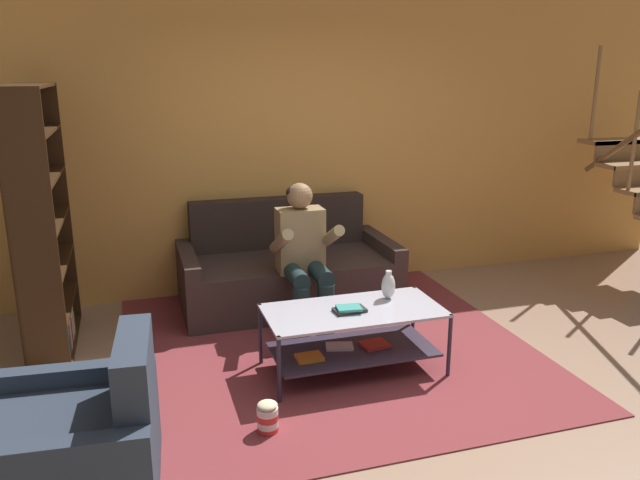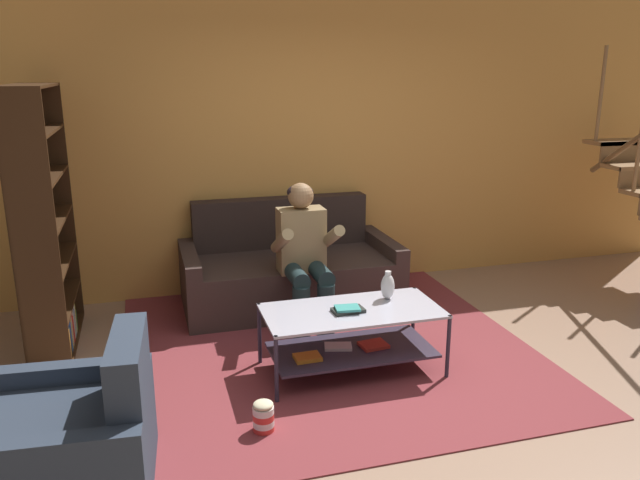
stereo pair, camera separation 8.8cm
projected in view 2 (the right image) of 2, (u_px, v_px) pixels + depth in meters
The scene contains 11 objects.
ground at pixel (395, 403), 4.01m from camera, with size 16.80×16.80×0.00m, color #A07D65.
back_partition at pixel (299, 137), 5.90m from camera, with size 8.40×0.12×2.90m, color #E39F4A.
couch at pixel (289, 272), 5.67m from camera, with size 1.90×0.96×0.92m.
person_seated_center at pixel (305, 251), 5.05m from camera, with size 0.50×0.58×1.19m.
coffee_table at pixel (351, 331), 4.36m from camera, with size 1.23×0.60×0.47m.
area_rug at pixel (321, 338), 4.98m from camera, with size 3.02×3.38×0.01m.
vase at pixel (388, 286), 4.50m from camera, with size 0.10×0.10×0.21m.
book_stack at pixel (348, 309), 4.27m from camera, with size 0.23×0.15×0.04m.
bookshelf at pixel (41, 246), 4.67m from camera, with size 0.31×1.08×1.97m.
armchair at pixel (66, 445), 3.09m from camera, with size 0.95×0.91×0.83m.
popcorn_tub at pixel (263, 416), 3.67m from camera, with size 0.13×0.13×0.20m.
Camera 2 is at (-1.46, -3.31, 2.08)m, focal length 35.00 mm.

